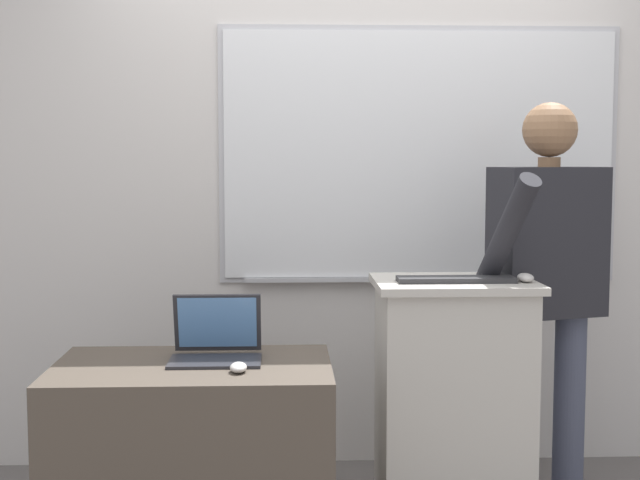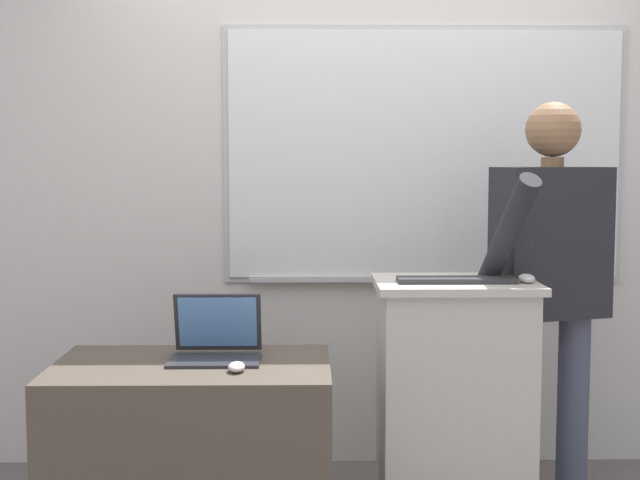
{
  "view_description": "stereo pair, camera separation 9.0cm",
  "coord_description": "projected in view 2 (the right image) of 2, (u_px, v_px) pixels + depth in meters",
  "views": [
    {
      "loc": [
        -0.34,
        -2.95,
        1.45
      ],
      "look_at": [
        -0.2,
        0.4,
        1.14
      ],
      "focal_mm": 50.0,
      "sensor_mm": 36.0,
      "label": 1
    },
    {
      "loc": [
        -0.26,
        -2.95,
        1.45
      ],
      "look_at": [
        -0.2,
        0.4,
        1.14
      ],
      "focal_mm": 50.0,
      "sensor_mm": 36.0,
      "label": 2
    }
  ],
  "objects": [
    {
      "name": "back_wall",
      "position": [
        363.0,
        177.0,
        4.22
      ],
      "size": [
        6.4,
        0.17,
        2.72
      ],
      "color": "silver",
      "rests_on": "ground_plane"
    },
    {
      "name": "lectern_podium",
      "position": [
        453.0,
        404.0,
        3.48
      ],
      "size": [
        0.62,
        0.48,
        0.98
      ],
      "color": "#BCB7AD",
      "rests_on": "ground_plane"
    },
    {
      "name": "side_desk",
      "position": [
        193.0,
        457.0,
        3.3
      ],
      "size": [
        1.01,
        0.65,
        0.7
      ],
      "color": "#4C4238",
      "rests_on": "ground_plane"
    },
    {
      "name": "person_presenter",
      "position": [
        550.0,
        275.0,
        3.61
      ],
      "size": [
        0.62,
        0.63,
        1.68
      ],
      "rotation": [
        0.0,
        0.0,
        0.28
      ],
      "color": "#474C60",
      "rests_on": "ground_plane"
    },
    {
      "name": "laptop",
      "position": [
        216.0,
        338.0,
        3.35
      ],
      "size": [
        0.34,
        0.28,
        0.24
      ],
      "color": "#28282D",
      "rests_on": "side_desk"
    },
    {
      "name": "wireless_keyboard",
      "position": [
        456.0,
        280.0,
        3.38
      ],
      "size": [
        0.45,
        0.12,
        0.02
      ],
      "color": "#2D2D30",
      "rests_on": "lectern_podium"
    },
    {
      "name": "computer_mouse_by_laptop",
      "position": [
        237.0,
        367.0,
        3.13
      ],
      "size": [
        0.06,
        0.1,
        0.03
      ],
      "color": "silver",
      "rests_on": "side_desk"
    },
    {
      "name": "computer_mouse_by_keyboard",
      "position": [
        527.0,
        278.0,
        3.37
      ],
      "size": [
        0.06,
        0.1,
        0.03
      ],
      "color": "silver",
      "rests_on": "lectern_podium"
    }
  ]
}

